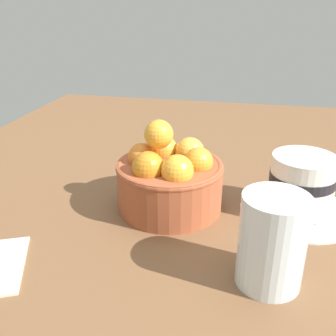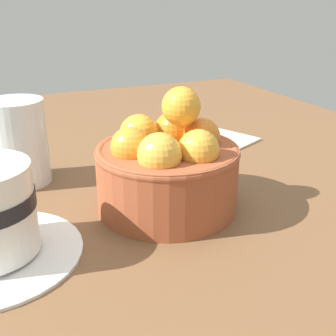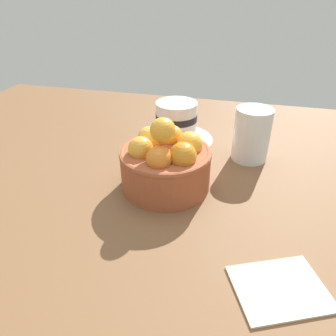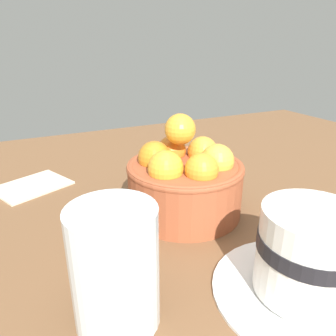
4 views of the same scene
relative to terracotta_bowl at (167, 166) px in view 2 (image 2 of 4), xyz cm
name	(u,v)px [view 2 (image 2 of 4)]	position (x,y,z in cm)	size (l,w,h in cm)	color
ground_plane	(167,222)	(-0.02, 0.03, -6.28)	(120.92, 89.14, 3.50)	brown
terracotta_bowl	(167,166)	(0.00, 0.00, 0.00)	(14.35, 14.35, 12.42)	#9E4C2D
water_glass	(18,142)	(12.81, 12.90, 0.36)	(6.58, 6.58, 9.76)	silver
folded_napkin	(220,137)	(17.14, -16.40, -4.23)	(9.85, 7.69, 0.60)	beige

